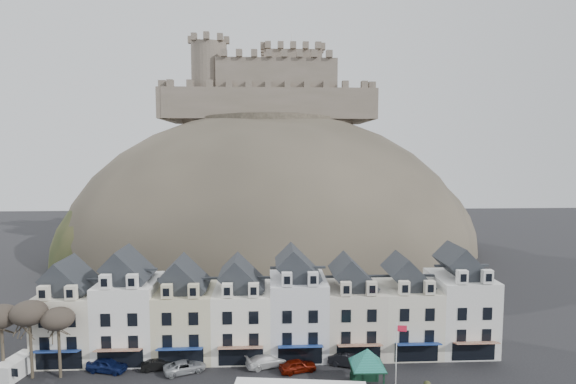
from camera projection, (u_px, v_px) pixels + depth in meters
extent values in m
cube|color=silver|center=(73.00, 323.00, 54.16)|extent=(6.80, 8.00, 8.00)
cube|color=black|center=(71.00, 281.00, 53.69)|extent=(6.80, 5.76, 2.80)
cube|color=silver|center=(44.00, 293.00, 50.07)|extent=(1.20, 0.80, 1.60)
cube|color=silver|center=(71.00, 293.00, 50.20)|extent=(1.20, 0.80, 1.60)
cube|color=black|center=(59.00, 360.00, 50.40)|extent=(5.10, 0.06, 2.20)
cube|color=navy|center=(56.00, 351.00, 49.62)|extent=(5.10, 1.29, 0.43)
cube|color=white|center=(130.00, 317.00, 54.42)|extent=(6.80, 8.00, 9.20)
cube|color=black|center=(129.00, 270.00, 53.89)|extent=(6.80, 5.76, 2.80)
cube|color=white|center=(105.00, 282.00, 50.27)|extent=(1.20, 0.80, 1.60)
cube|color=white|center=(132.00, 281.00, 50.41)|extent=(1.20, 0.80, 1.60)
cube|color=black|center=(120.00, 359.00, 50.72)|extent=(5.10, 0.06, 2.20)
cube|color=maroon|center=(118.00, 350.00, 49.93)|extent=(5.10, 1.29, 0.43)
cube|color=beige|center=(187.00, 321.00, 54.79)|extent=(6.80, 8.00, 8.00)
cube|color=black|center=(186.00, 279.00, 54.31)|extent=(6.80, 5.76, 2.80)
cube|color=beige|center=(167.00, 291.00, 50.69)|extent=(1.20, 0.80, 1.60)
cube|color=beige|center=(194.00, 291.00, 50.83)|extent=(1.20, 0.80, 1.60)
cube|color=black|center=(181.00, 357.00, 51.03)|extent=(5.10, 0.06, 2.20)
cube|color=navy|center=(180.00, 349.00, 50.24)|extent=(5.10, 1.29, 0.43)
cube|color=white|center=(243.00, 320.00, 55.10)|extent=(6.80, 8.00, 8.00)
cube|color=black|center=(242.00, 279.00, 54.62)|extent=(6.80, 5.76, 2.80)
cube|color=white|center=(227.00, 290.00, 51.00)|extent=(1.20, 0.80, 1.60)
cube|color=white|center=(254.00, 290.00, 51.14)|extent=(1.20, 0.80, 1.60)
cube|color=black|center=(241.00, 356.00, 51.34)|extent=(5.10, 0.06, 2.20)
cube|color=maroon|center=(240.00, 348.00, 50.56)|extent=(5.10, 1.29, 0.43)
cube|color=silver|center=(298.00, 314.00, 55.36)|extent=(6.80, 8.00, 9.20)
cube|color=black|center=(298.00, 268.00, 54.83)|extent=(6.80, 5.76, 2.80)
cube|color=silver|center=(287.00, 279.00, 51.20)|extent=(1.20, 0.80, 1.60)
cube|color=silver|center=(313.00, 279.00, 51.34)|extent=(1.20, 0.80, 1.60)
cube|color=black|center=(300.00, 355.00, 51.65)|extent=(5.10, 0.06, 2.20)
cube|color=navy|center=(301.00, 346.00, 50.87)|extent=(5.10, 1.29, 0.43)
cube|color=beige|center=(352.00, 318.00, 55.73)|extent=(6.80, 8.00, 8.00)
cube|color=black|center=(353.00, 277.00, 55.25)|extent=(6.80, 5.76, 2.80)
cube|color=beige|center=(346.00, 289.00, 51.63)|extent=(1.20, 0.80, 1.60)
cube|color=beige|center=(372.00, 288.00, 51.76)|extent=(1.20, 0.80, 1.60)
cube|color=black|center=(359.00, 354.00, 51.97)|extent=(5.10, 0.06, 2.20)
cube|color=maroon|center=(360.00, 345.00, 51.18)|extent=(5.10, 1.29, 0.43)
cube|color=beige|center=(406.00, 317.00, 56.04)|extent=(6.80, 8.00, 8.00)
cube|color=black|center=(407.00, 276.00, 55.56)|extent=(6.80, 5.76, 2.80)
cube|color=beige|center=(404.00, 288.00, 51.94)|extent=(1.20, 0.80, 1.60)
cube|color=beige|center=(430.00, 287.00, 52.08)|extent=(1.20, 0.80, 1.60)
cube|color=black|center=(416.00, 352.00, 52.28)|extent=(5.10, 0.06, 2.20)
cube|color=navy|center=(419.00, 344.00, 51.49)|extent=(5.10, 1.29, 0.43)
cube|color=silver|center=(460.00, 312.00, 56.30)|extent=(6.80, 8.00, 9.20)
cube|color=black|center=(461.00, 266.00, 55.76)|extent=(6.80, 5.76, 2.80)
cube|color=silver|center=(462.00, 277.00, 52.14)|extent=(1.20, 0.80, 1.60)
cube|color=silver|center=(487.00, 277.00, 52.28)|extent=(1.20, 0.80, 1.60)
cube|color=black|center=(473.00, 351.00, 52.59)|extent=(5.10, 0.06, 2.20)
cube|color=maroon|center=(477.00, 343.00, 51.80)|extent=(5.10, 1.29, 0.43)
ellipsoid|color=#363129|center=(269.00, 252.00, 109.34)|extent=(96.00, 76.00, 68.00)
ellipsoid|color=#253319|center=(173.00, 259.00, 102.36)|extent=(52.00, 44.00, 42.00)
ellipsoid|color=#363129|center=(363.00, 248.00, 114.42)|extent=(56.00, 48.00, 46.00)
ellipsoid|color=#253319|center=(250.00, 268.00, 95.23)|extent=(40.00, 28.00, 28.00)
ellipsoid|color=#363129|center=(315.00, 264.00, 97.86)|extent=(36.00, 28.00, 24.00)
cylinder|color=#363129|center=(268.00, 124.00, 106.50)|extent=(30.00, 30.00, 3.00)
cube|color=#61584A|center=(268.00, 103.00, 102.10)|extent=(48.00, 2.20, 7.00)
cube|color=#61584A|center=(268.00, 111.00, 122.00)|extent=(48.00, 2.20, 7.00)
cube|color=#61584A|center=(171.00, 107.00, 110.95)|extent=(2.20, 22.00, 7.00)
cube|color=#61584A|center=(363.00, 108.00, 113.15)|extent=(2.20, 22.00, 7.00)
cube|color=#61584A|center=(276.00, 85.00, 111.64)|extent=(28.00, 18.00, 10.00)
cube|color=#61584A|center=(292.00, 80.00, 113.67)|extent=(14.00, 12.00, 13.00)
cylinder|color=#61584A|center=(209.00, 82.00, 106.93)|extent=(8.40, 8.40, 18.00)
cylinder|color=silver|center=(292.00, 44.00, 112.85)|extent=(0.16, 0.16, 5.00)
cylinder|color=#3C3326|center=(3.00, 353.00, 48.56)|extent=(0.32, 0.32, 5.74)
ellipsoid|color=#383028|center=(1.00, 317.00, 48.18)|extent=(3.61, 3.61, 2.54)
cylinder|color=#3C3326|center=(31.00, 351.00, 48.68)|extent=(0.32, 0.32, 6.02)
ellipsoid|color=#383028|center=(29.00, 313.00, 48.29)|extent=(3.78, 3.78, 2.67)
cylinder|color=#3C3326|center=(60.00, 353.00, 48.85)|extent=(0.32, 0.32, 5.46)
ellipsoid|color=#383028|center=(58.00, 319.00, 48.49)|extent=(3.43, 3.43, 2.42)
cube|color=#0F2F1F|center=(351.00, 371.00, 47.97)|extent=(0.16, 0.16, 2.48)
cube|color=#0F2F1F|center=(377.00, 371.00, 48.07)|extent=(0.16, 0.16, 2.48)
cube|color=#0F2F1F|center=(384.00, 384.00, 45.29)|extent=(0.16, 0.16, 2.48)
cube|color=#0F2F1F|center=(367.00, 366.00, 46.52)|extent=(3.45, 3.45, 0.12)
cone|color=#166150|center=(367.00, 357.00, 46.43)|extent=(6.85, 6.85, 1.86)
cylinder|color=silver|center=(396.00, 357.00, 45.93)|extent=(0.11, 0.11, 7.26)
cube|color=red|center=(402.00, 328.00, 45.59)|extent=(0.99, 0.19, 0.64)
cube|color=white|center=(16.00, 367.00, 49.27)|extent=(2.81, 4.78, 2.04)
cube|color=black|center=(16.00, 364.00, 49.24)|extent=(1.83, 0.45, 0.88)
sphere|color=#253319|center=(427.00, 384.00, 46.28)|extent=(0.74, 0.74, 0.74)
imported|color=#0E1846|center=(107.00, 365.00, 50.32)|extent=(4.80, 2.81, 1.53)
imported|color=black|center=(159.00, 364.00, 50.77)|extent=(3.95, 1.99, 1.24)
imported|color=#A4A8AC|center=(185.00, 366.00, 50.21)|extent=(5.06, 3.69, 1.30)
imported|color=silver|center=(267.00, 360.00, 51.56)|extent=(5.38, 3.65, 1.45)
imported|color=#601005|center=(298.00, 366.00, 50.30)|extent=(4.46, 2.74, 1.42)
imported|color=black|center=(349.00, 360.00, 51.61)|extent=(4.92, 3.15, 1.53)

